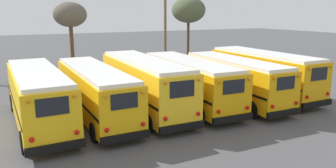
% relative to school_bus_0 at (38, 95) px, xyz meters
% --- Properties ---
extents(ground_plane, '(160.00, 160.00, 0.00)m').
position_rel_school_bus_0_xyz_m(ground_plane, '(7.78, -0.54, -1.69)').
color(ground_plane, '#4C4C4F').
extents(school_bus_0, '(2.74, 10.03, 3.09)m').
position_rel_school_bus_0_xyz_m(school_bus_0, '(0.00, 0.00, 0.00)').
color(school_bus_0, yellow).
rests_on(school_bus_0, ground).
extents(school_bus_1, '(2.53, 10.44, 2.97)m').
position_rel_school_bus_0_xyz_m(school_bus_1, '(3.11, 0.05, -0.07)').
color(school_bus_1, '#EAAA0F').
rests_on(school_bus_1, ground).
extents(school_bus_2, '(2.72, 10.32, 3.27)m').
position_rel_school_bus_0_xyz_m(school_bus_2, '(6.22, 0.01, 0.08)').
color(school_bus_2, yellow).
rests_on(school_bus_2, ground).
extents(school_bus_3, '(2.90, 10.23, 3.05)m').
position_rel_school_bus_0_xyz_m(school_bus_3, '(9.33, -0.23, -0.02)').
color(school_bus_3, '#E5A00C').
rests_on(school_bus_3, ground).
extents(school_bus_4, '(2.65, 9.55, 3.02)m').
position_rel_school_bus_0_xyz_m(school_bus_4, '(12.45, -1.05, -0.04)').
color(school_bus_4, '#E5A00C').
rests_on(school_bus_4, ground).
extents(school_bus_5, '(2.65, 9.76, 3.23)m').
position_rel_school_bus_0_xyz_m(school_bus_5, '(15.56, -0.47, 0.07)').
color(school_bus_5, '#E5A00C').
rests_on(school_bus_5, ground).
extents(utility_pole, '(1.80, 0.26, 8.82)m').
position_rel_school_bus_0_xyz_m(utility_pole, '(12.86, 10.37, 2.91)').
color(utility_pole, brown).
rests_on(utility_pole, ground).
extents(bare_tree_0, '(3.64, 3.64, 7.68)m').
position_rel_school_bus_0_xyz_m(bare_tree_0, '(16.74, 12.55, 4.58)').
color(bare_tree_0, '#473323').
rests_on(bare_tree_0, ground).
extents(bare_tree_1, '(2.96, 2.96, 7.00)m').
position_rel_school_bus_0_xyz_m(bare_tree_1, '(4.21, 12.10, 4.09)').
color(bare_tree_1, brown).
rests_on(bare_tree_1, ground).
extents(fence_line, '(23.62, 0.06, 1.42)m').
position_rel_school_bus_0_xyz_m(fence_line, '(7.78, 6.29, -0.69)').
color(fence_line, '#939399').
rests_on(fence_line, ground).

